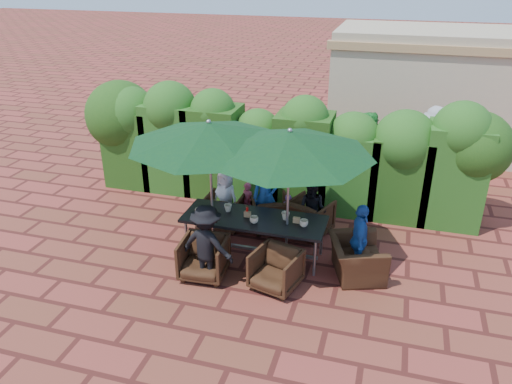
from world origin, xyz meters
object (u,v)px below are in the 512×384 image
(dining_table, at_px, (254,222))
(chair_near_left, at_px, (204,256))
(chair_far_left, at_px, (224,209))
(chair_near_right, at_px, (276,268))
(chair_far_right, at_px, (310,215))
(umbrella_right, at_px, (290,143))
(umbrella_left, at_px, (209,134))
(chair_end_right, at_px, (357,253))
(chair_far_mid, at_px, (270,211))

(dining_table, distance_m, chair_near_left, 1.11)
(dining_table, height_order, chair_far_left, dining_table)
(chair_near_right, bearing_deg, chair_far_left, 145.85)
(chair_far_right, relative_size, chair_near_right, 1.06)
(umbrella_right, relative_size, chair_near_right, 3.80)
(chair_far_right, bearing_deg, umbrella_left, 54.05)
(chair_end_right, bearing_deg, chair_near_right, 101.72)
(dining_table, distance_m, chair_end_right, 1.84)
(chair_near_left, distance_m, chair_near_right, 1.23)
(chair_near_right, bearing_deg, dining_table, 140.93)
(chair_far_left, height_order, chair_far_mid, chair_far_mid)
(chair_near_right, bearing_deg, chair_end_right, 45.94)
(umbrella_left, xyz_separation_m, chair_near_left, (0.17, -0.89, -1.83))
(umbrella_right, xyz_separation_m, chair_end_right, (1.22, -0.06, -1.79))
(chair_far_right, bearing_deg, chair_far_left, 27.23)
(umbrella_right, xyz_separation_m, chair_far_mid, (-0.59, 1.09, -1.85))
(chair_far_left, bearing_deg, umbrella_left, 96.81)
(chair_far_right, distance_m, chair_near_right, 1.90)
(dining_table, distance_m, chair_far_left, 1.27)
(dining_table, bearing_deg, umbrella_right, -5.18)
(chair_near_left, bearing_deg, chair_near_right, -2.78)
(umbrella_left, height_order, chair_far_left, umbrella_left)
(dining_table, distance_m, umbrella_left, 1.73)
(umbrella_left, height_order, chair_end_right, umbrella_left)
(chair_far_right, distance_m, chair_near_left, 2.38)
(dining_table, xyz_separation_m, chair_end_right, (1.82, -0.12, -0.25))
(umbrella_right, distance_m, chair_end_right, 2.16)
(umbrella_left, distance_m, chair_near_left, 2.04)
(umbrella_left, distance_m, chair_far_mid, 2.25)
(chair_far_left, distance_m, chair_near_left, 1.76)
(chair_end_right, bearing_deg, dining_table, 67.05)
(dining_table, xyz_separation_m, chair_far_right, (0.80, 1.05, -0.29))
(dining_table, xyz_separation_m, chair_near_right, (0.61, -0.84, -0.31))
(umbrella_right, height_order, chair_far_mid, umbrella_right)
(dining_table, xyz_separation_m, chair_far_mid, (0.02, 1.04, -0.31))
(dining_table, height_order, chair_end_right, chair_end_right)
(dining_table, relative_size, chair_far_right, 3.25)
(dining_table, distance_m, umbrella_right, 1.65)
(umbrella_left, bearing_deg, chair_near_left, -79.37)
(chair_near_right, distance_m, chair_end_right, 1.41)
(chair_far_right, bearing_deg, umbrella_right, 101.12)
(chair_near_right, bearing_deg, umbrella_left, 163.22)
(chair_far_left, bearing_deg, chair_far_mid, -168.45)
(umbrella_left, distance_m, chair_end_right, 3.17)
(umbrella_right, bearing_deg, chair_far_left, 147.88)
(chair_far_mid, bearing_deg, chair_end_right, 123.84)
(chair_far_mid, bearing_deg, chair_far_right, 157.16)
(chair_far_right, bearing_deg, chair_end_right, 152.51)
(dining_table, xyz_separation_m, chair_far_left, (-0.87, 0.87, -0.31))
(chair_far_right, bearing_deg, chair_far_mid, 22.01)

